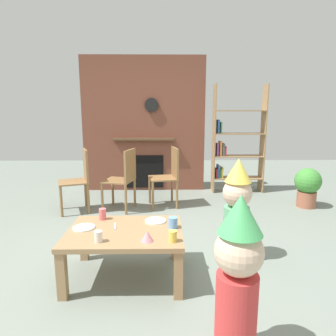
{
  "coord_description": "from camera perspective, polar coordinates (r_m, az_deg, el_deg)",
  "views": [
    {
      "loc": [
        0.1,
        -2.77,
        1.4
      ],
      "look_at": [
        0.15,
        0.4,
        0.81
      ],
      "focal_mm": 31.22,
      "sensor_mm": 36.0,
      "label": 1
    }
  ],
  "objects": [
    {
      "name": "paper_cup_center",
      "position": [
        2.31,
        0.94,
        -13.16
      ],
      "size": [
        0.06,
        0.06,
        0.09
      ],
      "primitive_type": "cylinder",
      "color": "#F2CC4C",
      "rests_on": "coffee_table"
    },
    {
      "name": "paper_cup_near_right",
      "position": [
        2.82,
        -12.66,
        -8.76
      ],
      "size": [
        0.07,
        0.07,
        0.1
      ],
      "primitive_type": "cylinder",
      "color": "#E5666B",
      "rests_on": "coffee_table"
    },
    {
      "name": "ground_plane",
      "position": [
        3.11,
        -2.77,
        -16.24
      ],
      "size": [
        12.0,
        12.0,
        0.0
      ],
      "primitive_type": "plane",
      "color": "gray"
    },
    {
      "name": "paper_cup_far_left",
      "position": [
        2.36,
        -13.45,
        -12.88
      ],
      "size": [
        0.06,
        0.06,
        0.09
      ],
      "primitive_type": "cylinder",
      "color": "silver",
      "rests_on": "coffee_table"
    },
    {
      "name": "child_with_cone_hat",
      "position": [
        1.76,
        13.45,
        -19.75
      ],
      "size": [
        0.27,
        0.27,
        0.99
      ],
      "rotation": [
        0.0,
        0.0,
        2.27
      ],
      "color": "#D13838",
      "rests_on": "ground_plane"
    },
    {
      "name": "dining_chair_middle",
      "position": [
        4.27,
        -8.53,
        -1.58
      ],
      "size": [
        0.49,
        0.49,
        0.9
      ],
      "rotation": [
        0.0,
        0.0,
        2.89
      ],
      "color": "olive",
      "rests_on": "ground_plane"
    },
    {
      "name": "brick_fireplace_feature",
      "position": [
        5.39,
        -4.72,
        8.33
      ],
      "size": [
        2.2,
        0.28,
        2.4
      ],
      "color": "brown",
      "rests_on": "ground_plane"
    },
    {
      "name": "birthday_cake_slice",
      "position": [
        2.32,
        -4.08,
        -13.12
      ],
      "size": [
        0.1,
        0.1,
        0.08
      ],
      "primitive_type": "cone",
      "color": "pink",
      "rests_on": "coffee_table"
    },
    {
      "name": "paper_plate_rear",
      "position": [
        2.72,
        -2.45,
        -10.25
      ],
      "size": [
        0.19,
        0.19,
        0.01
      ],
      "primitive_type": "cylinder",
      "color": "white",
      "rests_on": "coffee_table"
    },
    {
      "name": "table_fork",
      "position": [
        2.65,
        -10.29,
        -11.08
      ],
      "size": [
        0.04,
        0.15,
        0.01
      ],
      "primitive_type": "cube",
      "rotation": [
        0.0,
        0.0,
        1.75
      ],
      "color": "silver",
      "rests_on": "coffee_table"
    },
    {
      "name": "coffee_table",
      "position": [
        2.59,
        -8.4,
        -13.23
      ],
      "size": [
        0.97,
        0.71,
        0.43
      ],
      "color": "#9E7A51",
      "rests_on": "ground_plane"
    },
    {
      "name": "child_in_pink",
      "position": [
        2.86,
        13.27,
        -7.52
      ],
      "size": [
        0.28,
        0.28,
        1.0
      ],
      "rotation": [
        0.0,
        0.0,
        -2.86
      ],
      "color": "#66B27F",
      "rests_on": "ground_plane"
    },
    {
      "name": "paper_cup_near_left",
      "position": [
        2.56,
        0.97,
        -10.61
      ],
      "size": [
        0.08,
        0.08,
        0.09
      ],
      "primitive_type": "cylinder",
      "color": "#669EE0",
      "rests_on": "coffee_table"
    },
    {
      "name": "paper_plate_front",
      "position": [
        2.67,
        -16.11,
        -11.11
      ],
      "size": [
        0.19,
        0.19,
        0.01
      ],
      "primitive_type": "cylinder",
      "color": "white",
      "rests_on": "coffee_table"
    },
    {
      "name": "bookshelf",
      "position": [
        5.35,
        12.78,
        4.54
      ],
      "size": [
        0.9,
        0.28,
        1.9
      ],
      "color": "#9E7A51",
      "rests_on": "ground_plane"
    },
    {
      "name": "dining_chair_left",
      "position": [
        4.38,
        -16.87,
        -1.6
      ],
      "size": [
        0.51,
        0.51,
        0.9
      ],
      "rotation": [
        0.0,
        0.0,
        3.5
      ],
      "color": "olive",
      "rests_on": "ground_plane"
    },
    {
      "name": "dining_chair_right",
      "position": [
        4.42,
        0.16,
        -1.03
      ],
      "size": [
        0.46,
        0.46,
        0.9
      ],
      "rotation": [
        0.0,
        0.0,
        3.32
      ],
      "color": "olive",
      "rests_on": "ground_plane"
    },
    {
      "name": "potted_plant_tall",
      "position": [
        4.89,
        25.59,
        -3.08
      ],
      "size": [
        0.39,
        0.39,
        0.6
      ],
      "color": "#9E5B42",
      "rests_on": "ground_plane"
    }
  ]
}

